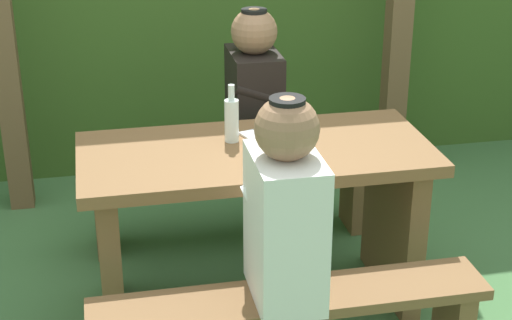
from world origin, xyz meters
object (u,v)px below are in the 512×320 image
object	(u,v)px
person_black_coat	(254,92)
bottle_right	(232,119)
picnic_table	(256,200)
bottle_left	(283,126)
person_white_shirt	(285,208)
cell_phone	(255,137)
drinking_glass	(260,152)
bench_far	(231,182)

from	to	relation	value
person_black_coat	bottle_right	distance (m)	0.54
picnic_table	bottle_left	xyz separation A→B (m)	(0.11, -0.01, 0.32)
person_white_shirt	person_black_coat	size ratio (longest dim) A/B	1.00
bottle_right	picnic_table	bearing A→B (deg)	-49.79
person_white_shirt	bottle_right	bearing A→B (deg)	94.72
picnic_table	person_black_coat	distance (m)	0.66
person_black_coat	cell_phone	distance (m)	0.50
drinking_glass	cell_phone	size ratio (longest dim) A/B	0.55
bench_far	person_white_shirt	bearing A→B (deg)	-91.12
picnic_table	drinking_glass	size ratio (longest dim) A/B	18.14
person_black_coat	bottle_right	xyz separation A→B (m)	(-0.19, -0.50, 0.07)
bottle_right	cell_phone	size ratio (longest dim) A/B	1.70
person_black_coat	cell_phone	world-z (taller)	person_black_coat
drinking_glass	bottle_right	bearing A→B (deg)	106.94
person_black_coat	drinking_glass	xyz separation A→B (m)	(-0.12, -0.72, 0.01)
picnic_table	bench_far	world-z (taller)	picnic_table
picnic_table	bench_far	bearing A→B (deg)	90.00
picnic_table	bottle_right	distance (m)	0.35
bottle_left	bottle_right	xyz separation A→B (m)	(-0.19, 0.10, 0.01)
bottle_left	bench_far	bearing A→B (deg)	100.12
person_black_coat	bottle_right	size ratio (longest dim) A/B	3.03
bottle_right	bench_far	bearing A→B (deg)	80.93
drinking_glass	cell_phone	bearing A→B (deg)	83.52
cell_phone	person_white_shirt	bearing A→B (deg)	-113.40
drinking_glass	person_black_coat	bearing A→B (deg)	80.21
picnic_table	drinking_glass	world-z (taller)	drinking_glass
bench_far	bottle_right	xyz separation A→B (m)	(-0.08, -0.50, 0.51)
drinking_glass	bottle_right	size ratio (longest dim) A/B	0.32
person_white_shirt	bottle_right	world-z (taller)	person_white_shirt
person_black_coat	bottle_left	xyz separation A→B (m)	(-0.01, -0.60, 0.06)
bench_far	drinking_glass	xyz separation A→B (m)	(-0.01, -0.73, 0.46)
person_white_shirt	bench_far	bearing A→B (deg)	88.88
bench_far	cell_phone	xyz separation A→B (m)	(0.02, -0.49, 0.42)
person_black_coat	bottle_left	distance (m)	0.60
bench_far	bottle_left	distance (m)	0.80
person_white_shirt	cell_phone	xyz separation A→B (m)	(0.04, 0.70, -0.02)
bottle_left	cell_phone	size ratio (longest dim) A/B	1.60
picnic_table	person_black_coat	size ratio (longest dim) A/B	1.95
picnic_table	bottle_left	size ratio (longest dim) A/B	6.26
bottle_right	person_white_shirt	bearing A→B (deg)	-85.28
person_black_coat	cell_phone	xyz separation A→B (m)	(-0.10, -0.49, -0.02)
person_white_shirt	drinking_glass	world-z (taller)	person_white_shirt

